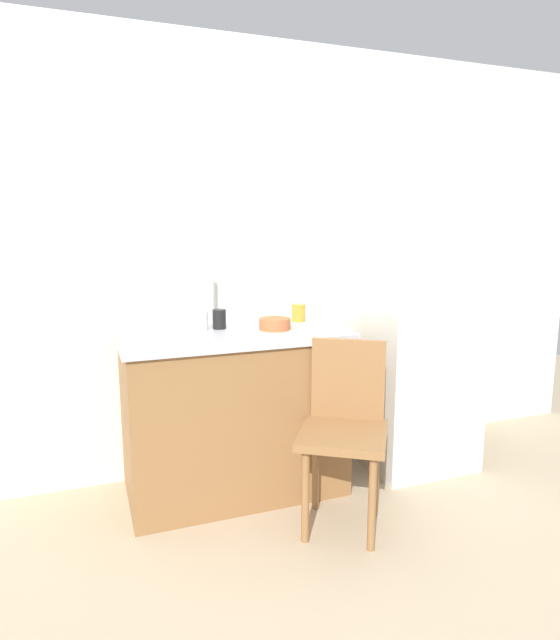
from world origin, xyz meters
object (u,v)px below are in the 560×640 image
object	(u,v)px
cup_white	(200,321)
chair	(345,425)
refrigerator	(412,357)
cup_black	(219,319)
cup_orange	(299,313)
terracotta_bowl	(275,324)

from	to	relation	value
cup_white	chair	bearing A→B (deg)	-46.25
refrigerator	cup_black	bearing A→B (deg)	175.42
refrigerator	cup_orange	xyz separation A→B (m)	(-0.68, 0.15, 0.29)
chair	terracotta_bowl	bearing A→B (deg)	144.65
terracotta_bowl	cup_orange	bearing A→B (deg)	40.42
chair	cup_orange	size ratio (longest dim) A/B	9.04
refrigerator	chair	size ratio (longest dim) A/B	1.46
chair	cup_orange	world-z (taller)	cup_orange
cup_white	refrigerator	bearing A→B (deg)	-3.99
refrigerator	chair	bearing A→B (deg)	-144.85
cup_black	cup_white	xyz separation A→B (m)	(-0.10, -0.00, -0.00)
chair	terracotta_bowl	world-z (taller)	terracotta_bowl
terracotta_bowl	cup_orange	distance (m)	0.28
cup_black	cup_white	world-z (taller)	cup_black
terracotta_bowl	cup_orange	world-z (taller)	cup_orange
cup_orange	cup_white	distance (m)	0.59
terracotta_bowl	cup_white	bearing A→B (deg)	162.82
chair	cup_white	world-z (taller)	cup_white
cup_orange	cup_white	size ratio (longest dim) A/B	0.97
chair	cup_white	xyz separation A→B (m)	(-0.56, 0.58, 0.44)
chair	cup_orange	xyz separation A→B (m)	(0.03, 0.65, 0.44)
chair	cup_black	xyz separation A→B (m)	(-0.46, 0.59, 0.44)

